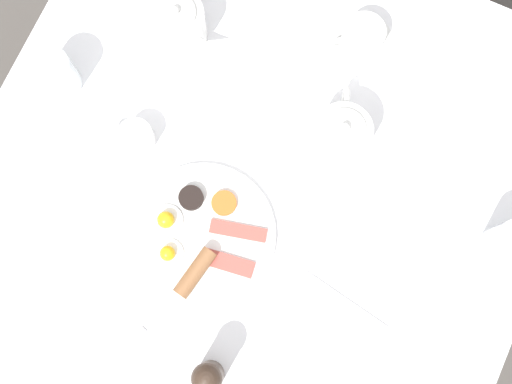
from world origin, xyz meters
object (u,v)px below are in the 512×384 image
at_px(spoon_for_tea, 113,366).
at_px(water_glass_tall, 509,244).
at_px(fork_by_plate, 346,303).
at_px(water_glass_short, 55,75).
at_px(teacup_with_saucer_left, 362,39).
at_px(breakfast_plate, 200,237).
at_px(teapot_far, 177,24).
at_px(salt_grinder, 208,377).
at_px(creamer_jug, 137,137).
at_px(teapot_near, 341,136).

bearing_deg(spoon_for_tea, water_glass_tall, -138.52).
xyz_separation_m(fork_by_plate, spoon_for_tea, (0.33, 0.28, 0.00)).
bearing_deg(water_glass_short, teacup_with_saucer_left, -147.45).
bearing_deg(water_glass_short, breakfast_plate, 157.06).
distance_m(teapot_far, spoon_for_tea, 0.64).
bearing_deg(water_glass_tall, salt_grinder, 47.95).
height_order(teapot_far, salt_grinder, same).
bearing_deg(creamer_jug, teapot_far, -84.55).
height_order(water_glass_tall, salt_grinder, salt_grinder).
height_order(salt_grinder, spoon_for_tea, salt_grinder).
xyz_separation_m(creamer_jug, salt_grinder, (-0.31, 0.33, 0.04)).
bearing_deg(breakfast_plate, water_glass_short, -22.94).
xyz_separation_m(water_glass_tall, salt_grinder, (0.39, 0.43, 0.01)).
bearing_deg(teapot_far, salt_grinder, -46.57).
relative_size(teacup_with_saucer_left, water_glass_short, 1.31).
bearing_deg(water_glass_tall, spoon_for_tea, 41.48).
relative_size(breakfast_plate, spoon_for_tea, 1.64).
bearing_deg(breakfast_plate, teacup_with_saucer_left, -104.24).
xyz_separation_m(teacup_with_saucer_left, water_glass_short, (0.49, 0.31, 0.02)).
bearing_deg(fork_by_plate, water_glass_short, -13.12).
relative_size(teapot_far, water_glass_tall, 1.79).
relative_size(teacup_with_saucer_left, fork_by_plate, 0.73).
xyz_separation_m(teapot_far, fork_by_plate, (-0.50, 0.34, -0.05)).
bearing_deg(teapot_near, water_glass_tall, 63.24).
relative_size(teacup_with_saucer_left, salt_grinder, 1.06).
bearing_deg(creamer_jug, water_glass_short, -11.82).
relative_size(water_glass_short, spoon_for_tea, 0.60).
bearing_deg(teacup_with_saucer_left, teapot_far, 21.38).
xyz_separation_m(teapot_near, teapot_far, (0.37, -0.07, 0.00)).
relative_size(teapot_far, creamer_jug, 2.26).
distance_m(water_glass_short, creamer_jug, 0.19).
bearing_deg(water_glass_short, water_glass_tall, -176.38).
distance_m(teapot_near, teacup_with_saucer_left, 0.20).
height_order(breakfast_plate, water_glass_tall, water_glass_tall).
xyz_separation_m(teapot_near, creamer_jug, (0.35, 0.15, -0.03)).
xyz_separation_m(teapot_near, fork_by_plate, (-0.13, 0.27, -0.05)).
relative_size(breakfast_plate, teapot_near, 1.44).
xyz_separation_m(teapot_near, spoon_for_tea, (0.20, 0.55, -0.05)).
bearing_deg(spoon_for_tea, salt_grinder, -160.37).
height_order(creamer_jug, fork_by_plate, creamer_jug).
bearing_deg(teacup_with_saucer_left, salt_grinder, 90.26).
height_order(teacup_with_saucer_left, water_glass_short, water_glass_short).
xyz_separation_m(breakfast_plate, water_glass_tall, (-0.51, -0.21, 0.04)).
relative_size(teapot_near, spoon_for_tea, 1.14).
distance_m(water_glass_tall, spoon_for_tea, 0.74).
bearing_deg(spoon_for_tea, creamer_jug, -69.76).
xyz_separation_m(teacup_with_saucer_left, creamer_jug, (0.31, 0.35, -0.00)).
distance_m(water_glass_tall, salt_grinder, 0.58).
bearing_deg(breakfast_plate, creamer_jug, -32.40).
distance_m(teapot_near, salt_grinder, 0.49).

